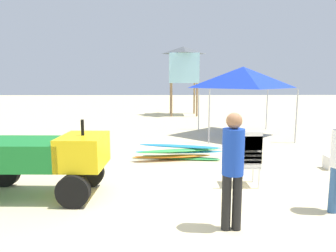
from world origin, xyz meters
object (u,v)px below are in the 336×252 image
Objects in this scene: popup_canopy at (243,77)px; utility_cart at (42,157)px; stacked_plastic_chairs at (248,155)px; lifeguard_far_right at (233,163)px; lifeguard_tower at (184,65)px; cooler_box at (335,163)px; surfboard_pile at (178,153)px.

utility_cart is at bearing -130.30° from popup_canopy.
stacked_plastic_chairs is 2.04m from lifeguard_far_right.
stacked_plastic_chairs is 0.38× the size of popup_canopy.
lifeguard_tower is (3.67, 13.86, 2.38)m from utility_cart.
popup_canopy is 5.40m from cooler_box.
stacked_plastic_chairs is 2.41× the size of cooler_box.
lifeguard_tower is at bearing 104.06° from popup_canopy.
popup_canopy is (2.76, 3.77, 2.14)m from surfboard_pile.
cooler_box is at bearing -76.07° from lifeguard_tower.
cooler_box is (3.93, -1.04, -0.03)m from surfboard_pile.
popup_canopy is at bearing -75.94° from lifeguard_tower.
cooler_box is (1.17, -4.80, -2.17)m from popup_canopy.
surfboard_pile is 5.14m from popup_canopy.
cooler_box is at bearing 26.11° from stacked_plastic_chairs.
stacked_plastic_chairs is 0.28× the size of lifeguard_tower.
stacked_plastic_chairs is 0.47× the size of surfboard_pile.
lifeguard_far_right is at bearing -82.05° from surfboard_pile.
lifeguard_tower is 8.63× the size of cooler_box.
popup_canopy is 7.63m from lifeguard_tower.
lifeguard_tower reaches higher than cooler_box.
utility_cart is 5.20× the size of cooler_box.
lifeguard_tower is at bearing 91.82° from stacked_plastic_chairs.
lifeguard_far_right reaches higher than stacked_plastic_chairs.
utility_cart is 4.12m from stacked_plastic_chairs.
lifeguard_tower is at bearing 103.93° from cooler_box.
stacked_plastic_chairs reaches higher than surfboard_pile.
stacked_plastic_chairs is at bearing -103.11° from popup_canopy.
lifeguard_far_right is 0.41× the size of lifeguard_tower.
lifeguard_far_right is (0.58, -4.16, 0.83)m from surfboard_pile.
utility_cart is 3.64m from lifeguard_far_right.
stacked_plastic_chairs is (4.10, 0.43, -0.09)m from utility_cart.
utility_cart is at bearing -104.84° from lifeguard_tower.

